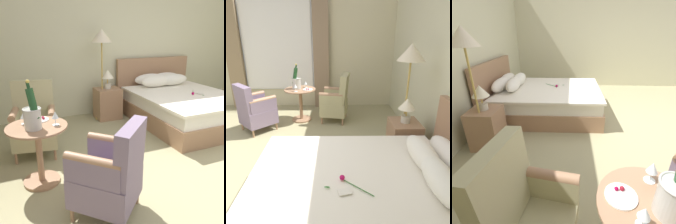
% 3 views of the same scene
% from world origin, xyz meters
% --- Properties ---
extents(ground_plane, '(7.37, 7.37, 0.00)m').
position_xyz_m(ground_plane, '(0.00, 0.00, 0.00)').
color(ground_plane, '#9A936A').
extents(wall_headboard_side, '(5.99, 0.12, 3.02)m').
position_xyz_m(wall_headboard_side, '(0.00, 2.80, 1.51)').
color(wall_headboard_side, beige).
rests_on(wall_headboard_side, ground).
extents(bed, '(1.71, 2.17, 1.09)m').
position_xyz_m(bed, '(0.75, 1.67, 0.32)').
color(bed, '#9B7253').
rests_on(bed, ground).
extents(nightstand, '(0.49, 0.41, 0.59)m').
position_xyz_m(nightstand, '(-0.45, 2.34, 0.29)').
color(nightstand, '#9B7253').
rests_on(nightstand, ground).
extents(bedside_lamp, '(0.24, 0.24, 0.36)m').
position_xyz_m(bedside_lamp, '(-0.45, 2.34, 0.83)').
color(bedside_lamp, beige).
rests_on(bedside_lamp, nightstand).
extents(floor_lamp_brass, '(0.38, 0.38, 1.67)m').
position_xyz_m(floor_lamp_brass, '(-0.55, 2.36, 1.43)').
color(floor_lamp_brass, tan).
rests_on(floor_lamp_brass, ground).
extents(side_table_round, '(0.65, 0.65, 0.68)m').
position_xyz_m(side_table_round, '(-1.97, 0.61, 0.41)').
color(side_table_round, '#9B7253').
rests_on(side_table_round, ground).
extents(champagne_bucket, '(0.19, 0.19, 0.51)m').
position_xyz_m(champagne_bucket, '(-2.00, 0.54, 0.84)').
color(champagne_bucket, '#B7B6B0').
rests_on(champagne_bucket, side_table_round).
extents(wine_glass_near_bucket, '(0.08, 0.08, 0.15)m').
position_xyz_m(wine_glass_near_bucket, '(-1.77, 0.55, 0.79)').
color(wine_glass_near_bucket, white).
rests_on(wine_glass_near_bucket, side_table_round).
extents(wine_glass_near_edge, '(0.07, 0.07, 0.13)m').
position_xyz_m(wine_glass_near_edge, '(-2.08, 0.72, 0.78)').
color(wine_glass_near_edge, white).
rests_on(wine_glass_near_edge, side_table_round).
extents(snack_plate, '(0.20, 0.20, 0.04)m').
position_xyz_m(snack_plate, '(-1.91, 0.78, 0.69)').
color(snack_plate, white).
rests_on(snack_plate, side_table_round).
extents(armchair_by_window, '(0.65, 0.64, 1.01)m').
position_xyz_m(armchair_by_window, '(-1.92, 1.37, 0.45)').
color(armchair_by_window, '#9B7253').
rests_on(armchair_by_window, ground).
extents(armchair_facing_bed, '(0.77, 0.77, 0.92)m').
position_xyz_m(armchair_facing_bed, '(-1.45, -0.17, 0.42)').
color(armchair_facing_bed, '#9B7253').
rests_on(armchair_facing_bed, ground).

